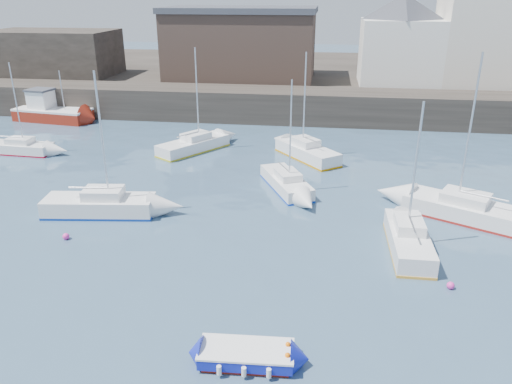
# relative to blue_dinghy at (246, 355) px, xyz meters

# --- Properties ---
(water) EXTENTS (220.00, 220.00, 0.00)m
(water) POSITION_rel_blue_dinghy_xyz_m (-1.37, 0.15, -0.35)
(water) COLOR #2D4760
(water) RESTS_ON ground
(quay_wall) EXTENTS (90.00, 5.00, 3.00)m
(quay_wall) POSITION_rel_blue_dinghy_xyz_m (-1.37, 35.15, 1.15)
(quay_wall) COLOR #28231E
(quay_wall) RESTS_ON ground
(land_strip) EXTENTS (90.00, 32.00, 2.80)m
(land_strip) POSITION_rel_blue_dinghy_xyz_m (-1.37, 53.15, 1.05)
(land_strip) COLOR #28231E
(land_strip) RESTS_ON ground
(bldg_east_a) EXTENTS (13.36, 13.36, 11.80)m
(bldg_east_a) POSITION_rel_blue_dinghy_xyz_m (18.63, 42.15, 8.46)
(bldg_east_a) COLOR beige
(bldg_east_a) RESTS_ON land_strip
(bldg_east_d) EXTENTS (11.14, 11.14, 8.95)m
(bldg_east_d) POSITION_rel_blue_dinghy_xyz_m (9.63, 41.65, 7.01)
(bldg_east_d) COLOR white
(bldg_east_d) RESTS_ON land_strip
(warehouse) EXTENTS (16.40, 10.40, 7.60)m
(warehouse) POSITION_rel_blue_dinghy_xyz_m (-7.37, 43.15, 6.27)
(warehouse) COLOR #3D2D26
(warehouse) RESTS_ON land_strip
(bldg_west) EXTENTS (14.00, 8.00, 5.00)m
(bldg_west) POSITION_rel_blue_dinghy_xyz_m (-29.37, 42.15, 4.95)
(bldg_west) COLOR #353028
(bldg_west) RESTS_ON land_strip
(blue_dinghy) EXTENTS (3.39, 1.85, 0.63)m
(blue_dinghy) POSITION_rel_blue_dinghy_xyz_m (0.00, 0.00, 0.00)
(blue_dinghy) COLOR maroon
(blue_dinghy) RESTS_ON ground
(fishing_boat) EXTENTS (7.83, 3.81, 4.98)m
(fishing_boat) POSITION_rel_blue_dinghy_xyz_m (-24.72, 31.68, 0.61)
(fishing_boat) COLOR maroon
(fishing_boat) RESTS_ON ground
(sailboat_a) EXTENTS (6.52, 2.77, 8.23)m
(sailboat_a) POSITION_rel_blue_dinghy_xyz_m (-10.37, 11.17, 0.23)
(sailboat_a) COLOR white
(sailboat_a) RESTS_ON ground
(sailboat_b) EXTENTS (4.00, 5.81, 7.18)m
(sailboat_b) POSITION_rel_blue_dinghy_xyz_m (-0.00, 16.66, 0.12)
(sailboat_b) COLOR white
(sailboat_b) RESTS_ON ground
(sailboat_c) EXTENTS (1.87, 5.64, 7.40)m
(sailboat_c) POSITION_rel_blue_dinghy_xyz_m (6.74, 9.26, 0.21)
(sailboat_c) COLOR white
(sailboat_c) RESTS_ON ground
(sailboat_d) EXTENTS (7.46, 5.43, 9.21)m
(sailboat_d) POSITION_rel_blue_dinghy_xyz_m (10.64, 13.39, 0.21)
(sailboat_d) COLOR white
(sailboat_d) RESTS_ON ground
(sailboat_e) EXTENTS (5.60, 2.02, 7.11)m
(sailboat_e) POSITION_rel_blue_dinghy_xyz_m (-21.80, 21.35, 0.11)
(sailboat_e) COLOR white
(sailboat_e) RESTS_ON ground
(sailboat_f) EXTENTS (5.37, 5.98, 7.95)m
(sailboat_f) POSITION_rel_blue_dinghy_xyz_m (1.05, 23.21, 0.21)
(sailboat_f) COLOR white
(sailboat_f) RESTS_ON ground
(sailboat_h) EXTENTS (5.24, 6.29, 8.07)m
(sailboat_h) POSITION_rel_blue_dinghy_xyz_m (-8.10, 23.84, 0.17)
(sailboat_h) COLOR white
(sailboat_h) RESTS_ON ground
(buoy_near) EXTENTS (0.35, 0.35, 0.35)m
(buoy_near) POSITION_rel_blue_dinghy_xyz_m (-10.83, 7.91, -0.35)
(buoy_near) COLOR #EF31A3
(buoy_near) RESTS_ON ground
(buoy_mid) EXTENTS (0.34, 0.34, 0.34)m
(buoy_mid) POSITION_rel_blue_dinghy_xyz_m (8.11, 5.88, -0.35)
(buoy_mid) COLOR #EF31A3
(buoy_mid) RESTS_ON ground
(buoy_far) EXTENTS (0.43, 0.43, 0.43)m
(buoy_far) POSITION_rel_blue_dinghy_xyz_m (0.16, 14.92, -0.35)
(buoy_far) COLOR #EF31A3
(buoy_far) RESTS_ON ground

